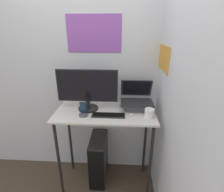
% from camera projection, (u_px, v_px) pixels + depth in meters
% --- Properties ---
extents(wall_back, '(6.00, 0.06, 2.60)m').
position_uv_depth(wall_back, '(107.00, 76.00, 2.07)').
color(wall_back, silver).
rests_on(wall_back, ground_plane).
extents(wall_side_right, '(0.06, 6.00, 2.60)m').
position_uv_depth(wall_side_right, '(174.00, 96.00, 1.48)').
color(wall_side_right, silver).
rests_on(wall_side_right, ground_plane).
extents(desk, '(1.06, 0.52, 1.01)m').
position_uv_depth(desk, '(105.00, 123.00, 1.91)').
color(desk, beige).
rests_on(desk, ground_plane).
extents(laptop, '(0.35, 0.33, 0.30)m').
position_uv_depth(laptop, '(137.00, 102.00, 1.91)').
color(laptop, '#4C4C51').
rests_on(laptop, desk).
extents(monitor, '(0.64, 0.22, 0.44)m').
position_uv_depth(monitor, '(87.00, 90.00, 1.84)').
color(monitor, black).
rests_on(monitor, desk).
extents(keyboard, '(0.34, 0.10, 0.02)m').
position_uv_depth(keyboard, '(108.00, 115.00, 1.76)').
color(keyboard, black).
rests_on(keyboard, desk).
extents(mouse, '(0.03, 0.05, 0.02)m').
position_uv_depth(mouse, '(131.00, 115.00, 1.77)').
color(mouse, white).
rests_on(mouse, desk).
extents(cell_phone, '(0.09, 0.09, 0.15)m').
position_uv_depth(cell_phone, '(83.00, 113.00, 1.76)').
color(cell_phone, '#4C4C51').
rests_on(cell_phone, desk).
extents(computer_tower, '(0.19, 0.45, 0.59)m').
position_uv_depth(computer_tower, '(99.00, 158.00, 2.21)').
color(computer_tower, black).
rests_on(computer_tower, ground_plane).
extents(mug, '(0.10, 0.10, 0.09)m').
position_uv_depth(mug, '(149.00, 113.00, 1.73)').
color(mug, white).
rests_on(mug, desk).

